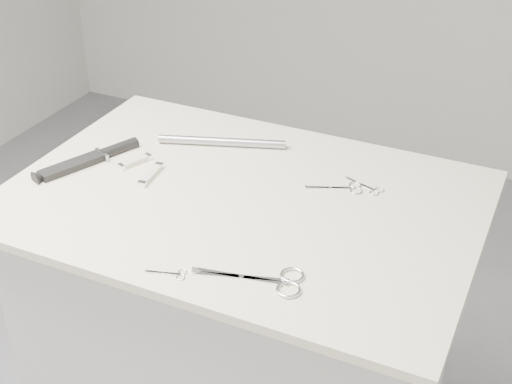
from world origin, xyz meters
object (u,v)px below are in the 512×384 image
at_px(large_shears, 273,280).
at_px(pocket_knife_b, 151,174).
at_px(sheathed_knife, 94,157).
at_px(metal_rail, 222,142).
at_px(embroidery_scissors_a, 345,188).
at_px(plinth, 244,357).
at_px(embroidery_scissors_b, 369,188).
at_px(tiny_scissors, 172,274).
at_px(pocket_knife_a, 135,162).

distance_m(large_shears, pocket_knife_b, 0.46).
xyz_separation_m(sheathed_knife, metal_rail, (0.23, 0.19, 0.00)).
bearing_deg(pocket_knife_b, embroidery_scissors_a, -77.77).
bearing_deg(plinth, large_shears, -53.15).
xyz_separation_m(large_shears, pocket_knife_b, (-0.40, 0.23, 0.00)).
distance_m(embroidery_scissors_b, pocket_knife_b, 0.48).
height_order(large_shears, sheathed_knife, sheathed_knife).
relative_size(embroidery_scissors_a, metal_rail, 0.40).
height_order(tiny_scissors, pocket_knife_b, pocket_knife_b).
distance_m(plinth, tiny_scissors, 0.56).
distance_m(embroidery_scissors_b, sheathed_knife, 0.63).
distance_m(embroidery_scissors_a, tiny_scissors, 0.46).
xyz_separation_m(plinth, sheathed_knife, (-0.38, -0.01, 0.48)).
bearing_deg(large_shears, embroidery_scissors_a, 74.38).
bearing_deg(embroidery_scissors_b, tiny_scissors, -98.63).
relative_size(embroidery_scissors_b, pocket_knife_a, 1.13).
bearing_deg(metal_rail, tiny_scissors, -73.08).
bearing_deg(embroidery_scissors_a, sheathed_knife, 169.66).
distance_m(tiny_scissors, sheathed_knife, 0.48).
height_order(tiny_scissors, pocket_knife_a, pocket_knife_a).
bearing_deg(embroidery_scissors_a, embroidery_scissors_b, 2.62).
bearing_deg(embroidery_scissors_b, metal_rail, -166.89).
xyz_separation_m(sheathed_knife, pocket_knife_b, (0.16, -0.01, -0.00)).
height_order(embroidery_scissors_b, pocket_knife_b, pocket_knife_b).
xyz_separation_m(embroidery_scissors_a, embroidery_scissors_b, (0.05, 0.02, -0.00)).
relative_size(large_shears, tiny_scissors, 2.66).
bearing_deg(pocket_knife_b, plinth, -93.10).
bearing_deg(tiny_scissors, large_shears, 2.00).
xyz_separation_m(embroidery_scissors_a, pocket_knife_a, (-0.47, -0.10, 0.00)).
height_order(pocket_knife_a, metal_rail, metal_rail).
height_order(embroidery_scissors_b, tiny_scissors, same).
height_order(embroidery_scissors_a, pocket_knife_a, pocket_knife_a).
distance_m(embroidery_scissors_a, embroidery_scissors_b, 0.05).
height_order(plinth, pocket_knife_b, pocket_knife_b).
relative_size(large_shears, metal_rail, 0.66).
relative_size(plinth, embroidery_scissors_a, 7.38).
bearing_deg(metal_rail, large_shears, -52.81).
distance_m(large_shears, embroidery_scissors_a, 0.36).
xyz_separation_m(embroidery_scissors_b, pocket_knife_b, (-0.46, -0.16, 0.00)).
bearing_deg(plinth, pocket_knife_a, 175.21).
xyz_separation_m(embroidery_scissors_a, tiny_scissors, (-0.19, -0.42, -0.00)).
xyz_separation_m(plinth, pocket_knife_a, (-0.29, 0.02, 0.48)).
relative_size(pocket_knife_a, metal_rail, 0.27).
bearing_deg(sheathed_knife, large_shears, -88.99).
bearing_deg(metal_rail, embroidery_scissors_b, -6.25).
relative_size(tiny_scissors, sheathed_knife, 0.31).
bearing_deg(large_shears, plinth, 113.13).
xyz_separation_m(large_shears, pocket_knife_a, (-0.46, 0.26, 0.00)).
xyz_separation_m(plinth, tiny_scissors, (0.00, -0.29, 0.47)).
relative_size(large_shears, embroidery_scissors_b, 2.13).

